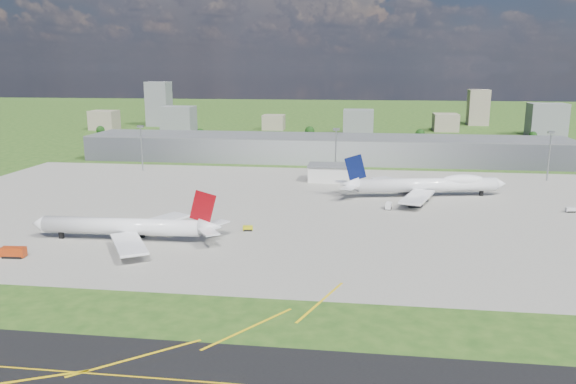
# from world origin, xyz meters

# --- Properties ---
(ground) EXTENTS (1400.00, 1400.00, 0.00)m
(ground) POSITION_xyz_m (0.00, 150.00, 0.00)
(ground) COLOR #264B17
(ground) RESTS_ON ground
(apron) EXTENTS (360.00, 190.00, 0.08)m
(apron) POSITION_xyz_m (10.00, 40.00, 0.04)
(apron) COLOR gray
(apron) RESTS_ON ground
(terminal) EXTENTS (300.00, 42.00, 15.00)m
(terminal) POSITION_xyz_m (0.00, 165.00, 7.50)
(terminal) COLOR gray
(terminal) RESTS_ON ground
(ops_building) EXTENTS (26.00, 16.00, 8.00)m
(ops_building) POSITION_xyz_m (10.00, 100.00, 4.00)
(ops_building) COLOR silver
(ops_building) RESTS_ON ground
(mast_west) EXTENTS (3.50, 2.00, 25.90)m
(mast_west) POSITION_xyz_m (-100.00, 115.00, 17.71)
(mast_west) COLOR gray
(mast_west) RESTS_ON ground
(mast_center) EXTENTS (3.50, 2.00, 25.90)m
(mast_center) POSITION_xyz_m (10.00, 115.00, 17.71)
(mast_center) COLOR gray
(mast_center) RESTS_ON ground
(mast_east) EXTENTS (3.50, 2.00, 25.90)m
(mast_east) POSITION_xyz_m (120.00, 115.00, 17.71)
(mast_east) COLOR gray
(mast_east) RESTS_ON ground
(airliner_red_twin) EXTENTS (66.79, 52.14, 18.35)m
(airliner_red_twin) POSITION_xyz_m (-53.59, -13.15, 4.89)
(airliner_red_twin) COLOR white
(airliner_red_twin) RESTS_ON ground
(airliner_blue_quad) EXTENTS (76.36, 59.07, 20.08)m
(airliner_blue_quad) POSITION_xyz_m (53.89, 68.30, 5.58)
(airliner_blue_quad) COLOR white
(airliner_blue_quad) RESTS_ON ground
(fire_truck) EXTENTS (7.61, 3.33, 3.33)m
(fire_truck) POSITION_xyz_m (-82.01, -34.34, 1.66)
(fire_truck) COLOR #A9300C
(fire_truck) RESTS_ON ground
(tug_yellow) EXTENTS (3.91, 2.68, 1.79)m
(tug_yellow) POSITION_xyz_m (-15.95, 4.05, 0.93)
(tug_yellow) COLOR #C8C30B
(tug_yellow) RESTS_ON ground
(van_white_near) EXTENTS (3.08, 5.48, 2.63)m
(van_white_near) POSITION_xyz_m (35.74, 43.09, 1.32)
(van_white_near) COLOR silver
(van_white_near) RESTS_ON ground
(van_white_far) EXTENTS (4.22, 2.38, 2.14)m
(van_white_far) POSITION_xyz_m (108.94, 47.26, 1.09)
(van_white_far) COLOR silver
(van_white_far) RESTS_ON ground
(bldg_far_w) EXTENTS (24.00, 20.00, 18.00)m
(bldg_far_w) POSITION_xyz_m (-220.00, 320.00, 9.00)
(bldg_far_w) COLOR gray
(bldg_far_w) RESTS_ON ground
(bldg_w) EXTENTS (28.00, 22.00, 24.00)m
(bldg_w) POSITION_xyz_m (-140.00, 300.00, 12.00)
(bldg_w) COLOR slate
(bldg_w) RESTS_ON ground
(bldg_cw) EXTENTS (20.00, 18.00, 14.00)m
(bldg_cw) POSITION_xyz_m (-60.00, 340.00, 7.00)
(bldg_cw) COLOR gray
(bldg_cw) RESTS_ON ground
(bldg_c) EXTENTS (26.00, 20.00, 22.00)m
(bldg_c) POSITION_xyz_m (20.00, 310.00, 11.00)
(bldg_c) COLOR slate
(bldg_c) RESTS_ON ground
(bldg_ce) EXTENTS (22.00, 24.00, 16.00)m
(bldg_ce) POSITION_xyz_m (100.00, 350.00, 8.00)
(bldg_ce) COLOR gray
(bldg_ce) RESTS_ON ground
(bldg_e) EXTENTS (30.00, 22.00, 28.00)m
(bldg_e) POSITION_xyz_m (180.00, 320.00, 14.00)
(bldg_e) COLOR slate
(bldg_e) RESTS_ON ground
(bldg_tall_w) EXTENTS (22.00, 20.00, 44.00)m
(bldg_tall_w) POSITION_xyz_m (-180.00, 360.00, 22.00)
(bldg_tall_w) COLOR slate
(bldg_tall_w) RESTS_ON ground
(bldg_tall_e) EXTENTS (20.00, 18.00, 36.00)m
(bldg_tall_e) POSITION_xyz_m (140.00, 410.00, 18.00)
(bldg_tall_e) COLOR gray
(bldg_tall_e) RESTS_ON ground
(tree_far_w) EXTENTS (7.20, 7.20, 8.80)m
(tree_far_w) POSITION_xyz_m (-200.00, 270.00, 5.18)
(tree_far_w) COLOR #382314
(tree_far_w) RESTS_ON ground
(tree_w) EXTENTS (6.75, 6.75, 8.25)m
(tree_w) POSITION_xyz_m (-110.00, 265.00, 4.86)
(tree_w) COLOR #382314
(tree_w) RESTS_ON ground
(tree_c) EXTENTS (8.10, 8.10, 9.90)m
(tree_c) POSITION_xyz_m (-20.00, 280.00, 5.84)
(tree_c) COLOR #382314
(tree_c) RESTS_ON ground
(tree_e) EXTENTS (7.65, 7.65, 9.35)m
(tree_e) POSITION_xyz_m (70.00, 275.00, 5.51)
(tree_e) COLOR #382314
(tree_e) RESTS_ON ground
(tree_far_e) EXTENTS (6.30, 6.30, 7.70)m
(tree_far_e) POSITION_xyz_m (160.00, 285.00, 4.53)
(tree_far_e) COLOR #382314
(tree_far_e) RESTS_ON ground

